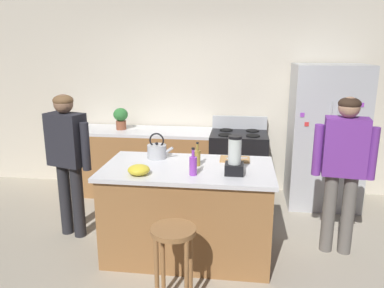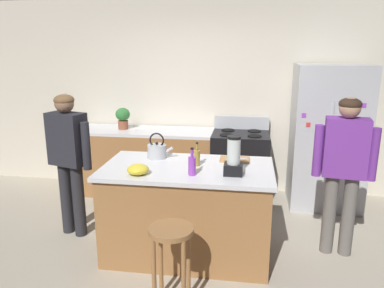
{
  "view_description": "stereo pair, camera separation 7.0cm",
  "coord_description": "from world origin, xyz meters",
  "px_view_note": "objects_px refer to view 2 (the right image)",
  "views": [
    {
      "loc": [
        0.49,
        -3.46,
        2.07
      ],
      "look_at": [
        0.0,
        0.3,
        1.08
      ],
      "focal_mm": 35.45,
      "sensor_mm": 36.0,
      "label": 1
    },
    {
      "loc": [
        0.56,
        -3.45,
        2.07
      ],
      "look_at": [
        0.0,
        0.3,
        1.08
      ],
      "focal_mm": 35.45,
      "sensor_mm": 36.0,
      "label": 2
    }
  ],
  "objects_px": {
    "bar_stool": "(171,246)",
    "refrigerator": "(328,137)",
    "kitchen_island": "(188,211)",
    "mixing_bowl": "(138,169)",
    "bottle_soda": "(192,165)",
    "tea_kettle": "(157,151)",
    "potted_plant": "(123,117)",
    "cutting_board": "(235,159)",
    "blender_appliance": "(234,158)",
    "person_by_island_left": "(68,152)",
    "person_by_sink_right": "(344,162)",
    "stove_range": "(240,166)",
    "bottle_vinegar": "(197,157)",
    "chef_knife": "(237,158)"
  },
  "relations": [
    {
      "from": "refrigerator",
      "to": "mixing_bowl",
      "type": "distance_m",
      "value": 2.68
    },
    {
      "from": "bottle_soda",
      "to": "tea_kettle",
      "type": "relative_size",
      "value": 0.93
    },
    {
      "from": "kitchen_island",
      "to": "refrigerator",
      "type": "relative_size",
      "value": 0.9
    },
    {
      "from": "kitchen_island",
      "to": "mixing_bowl",
      "type": "height_order",
      "value": "mixing_bowl"
    },
    {
      "from": "stove_range",
      "to": "tea_kettle",
      "type": "relative_size",
      "value": 4.03
    },
    {
      "from": "person_by_sink_right",
      "to": "bottle_vinegar",
      "type": "bearing_deg",
      "value": -172.5
    },
    {
      "from": "bar_stool",
      "to": "chef_knife",
      "type": "bearing_deg",
      "value": 67.05
    },
    {
      "from": "person_by_island_left",
      "to": "bottle_vinegar",
      "type": "distance_m",
      "value": 1.44
    },
    {
      "from": "kitchen_island",
      "to": "tea_kettle",
      "type": "distance_m",
      "value": 0.7
    },
    {
      "from": "stove_range",
      "to": "cutting_board",
      "type": "bearing_deg",
      "value": -91.47
    },
    {
      "from": "person_by_sink_right",
      "to": "stove_range",
      "type": "bearing_deg",
      "value": 128.5
    },
    {
      "from": "refrigerator",
      "to": "mixing_bowl",
      "type": "bearing_deg",
      "value": -138.26
    },
    {
      "from": "potted_plant",
      "to": "bottle_soda",
      "type": "xyz_separation_m",
      "value": [
        1.24,
        -1.78,
        -0.08
      ]
    },
    {
      "from": "bottle_soda",
      "to": "tea_kettle",
      "type": "height_order",
      "value": "tea_kettle"
    },
    {
      "from": "kitchen_island",
      "to": "person_by_island_left",
      "type": "bearing_deg",
      "value": 170.21
    },
    {
      "from": "mixing_bowl",
      "to": "bottle_vinegar",
      "type": "bearing_deg",
      "value": 33.89
    },
    {
      "from": "refrigerator",
      "to": "person_by_sink_right",
      "type": "distance_m",
      "value": 1.27
    },
    {
      "from": "bottle_vinegar",
      "to": "chef_knife",
      "type": "relative_size",
      "value": 1.07
    },
    {
      "from": "bottle_soda",
      "to": "mixing_bowl",
      "type": "height_order",
      "value": "bottle_soda"
    },
    {
      "from": "kitchen_island",
      "to": "person_by_island_left",
      "type": "height_order",
      "value": "person_by_island_left"
    },
    {
      "from": "refrigerator",
      "to": "chef_knife",
      "type": "height_order",
      "value": "refrigerator"
    },
    {
      "from": "mixing_bowl",
      "to": "tea_kettle",
      "type": "bearing_deg",
      "value": 84.63
    },
    {
      "from": "person_by_sink_right",
      "to": "tea_kettle",
      "type": "bearing_deg",
      "value": 179.5
    },
    {
      "from": "person_by_sink_right",
      "to": "mixing_bowl",
      "type": "height_order",
      "value": "person_by_sink_right"
    },
    {
      "from": "mixing_bowl",
      "to": "potted_plant",
      "type": "bearing_deg",
      "value": 112.3
    },
    {
      "from": "person_by_sink_right",
      "to": "mixing_bowl",
      "type": "relative_size",
      "value": 7.93
    },
    {
      "from": "blender_appliance",
      "to": "tea_kettle",
      "type": "xyz_separation_m",
      "value": [
        -0.81,
        0.41,
        -0.07
      ]
    },
    {
      "from": "person_by_island_left",
      "to": "kitchen_island",
      "type": "bearing_deg",
      "value": -9.79
    },
    {
      "from": "stove_range",
      "to": "bar_stool",
      "type": "distance_m",
      "value": 2.39
    },
    {
      "from": "bottle_vinegar",
      "to": "mixing_bowl",
      "type": "bearing_deg",
      "value": -146.11
    },
    {
      "from": "potted_plant",
      "to": "cutting_board",
      "type": "bearing_deg",
      "value": -38.38
    },
    {
      "from": "chef_knife",
      "to": "potted_plant",
      "type": "bearing_deg",
      "value": 130.98
    },
    {
      "from": "person_by_island_left",
      "to": "mixing_bowl",
      "type": "height_order",
      "value": "person_by_island_left"
    },
    {
      "from": "mixing_bowl",
      "to": "cutting_board",
      "type": "bearing_deg",
      "value": 33.24
    },
    {
      "from": "bar_stool",
      "to": "refrigerator",
      "type": "bearing_deg",
      "value": 55.58
    },
    {
      "from": "blender_appliance",
      "to": "tea_kettle",
      "type": "bearing_deg",
      "value": 153.34
    },
    {
      "from": "blender_appliance",
      "to": "bottle_soda",
      "type": "xyz_separation_m",
      "value": [
        -0.37,
        -0.08,
        -0.06
      ]
    },
    {
      "from": "refrigerator",
      "to": "tea_kettle",
      "type": "height_order",
      "value": "refrigerator"
    },
    {
      "from": "cutting_board",
      "to": "mixing_bowl",
      "type": "bearing_deg",
      "value": -146.76
    },
    {
      "from": "kitchen_island",
      "to": "stove_range",
      "type": "relative_size",
      "value": 1.49
    },
    {
      "from": "bottle_soda",
      "to": "stove_range",
      "type": "bearing_deg",
      "value": 77.25
    },
    {
      "from": "refrigerator",
      "to": "kitchen_island",
      "type": "bearing_deg",
      "value": -136.67
    },
    {
      "from": "refrigerator",
      "to": "cutting_board",
      "type": "relative_size",
      "value": 6.15
    },
    {
      "from": "blender_appliance",
      "to": "cutting_board",
      "type": "relative_size",
      "value": 1.19
    },
    {
      "from": "kitchen_island",
      "to": "mixing_bowl",
      "type": "bearing_deg",
      "value": -145.22
    },
    {
      "from": "potted_plant",
      "to": "blender_appliance",
      "type": "height_order",
      "value": "blender_appliance"
    },
    {
      "from": "tea_kettle",
      "to": "blender_appliance",
      "type": "bearing_deg",
      "value": -26.66
    },
    {
      "from": "bottle_vinegar",
      "to": "mixing_bowl",
      "type": "xyz_separation_m",
      "value": [
        -0.5,
        -0.33,
        -0.04
      ]
    },
    {
      "from": "potted_plant",
      "to": "blender_appliance",
      "type": "xyz_separation_m",
      "value": [
        1.61,
        -1.7,
        -0.02
      ]
    },
    {
      "from": "mixing_bowl",
      "to": "bar_stool",
      "type": "bearing_deg",
      "value": -52.05
    }
  ]
}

